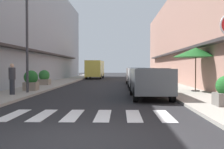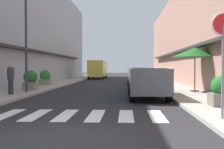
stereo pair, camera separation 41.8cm
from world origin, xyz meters
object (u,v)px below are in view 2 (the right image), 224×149
Objects in this scene: delivery_van at (98,68)px; cafe_umbrella at (195,52)px; round_street_sign at (223,37)px; planter_corner at (221,92)px; pedestrian_walking_near at (11,78)px; parked_car_near at (148,80)px; street_lamp at (29,31)px; parked_car_mid at (141,76)px; planter_far at (45,78)px; planter_midblock at (31,80)px; parked_car_far at (137,74)px.

cafe_umbrella is (7.67, -19.94, 0.96)m from delivery_van.
planter_corner is at bearing 72.02° from round_street_sign.
parked_car_near is at bearing 64.58° from pedestrian_walking_near.
parked_car_mid is at bearing 31.34° from street_lamp.
planter_far is at bearing 122.60° from round_street_sign.
planter_corner is at bearing -29.82° from street_lamp.
planter_corner is at bearing -34.69° from planter_midblock.
pedestrian_walking_near is (-6.96, 0.53, 0.03)m from parked_car_near.
street_lamp is 3.53× the size of pedestrian_walking_near.
planter_corner is (2.39, -8.93, -0.28)m from parked_car_mid.
planter_corner is (-0.52, -6.04, -1.73)m from cafe_umbrella.
delivery_van reaches higher than planter_far.
round_street_sign is at bearing -82.10° from parked_car_mid.
delivery_van reaches higher than parked_car_far.
parked_car_near is 6.17m from round_street_sign.
parked_car_mid is at bearing 135.22° from cafe_umbrella.
parked_car_near reaches higher than planter_corner.
pedestrian_walking_near is (-8.54, 6.32, -1.38)m from round_street_sign.
cafe_umbrella is at bearing -28.52° from planter_far.
delivery_van is 4.99× the size of planter_corner.
parked_car_far is at bearing -65.33° from delivery_van.
planter_far is (-9.88, 11.69, 0.04)m from planter_corner.
pedestrian_walking_near is (-6.96, -5.10, 0.03)m from parked_car_mid.
parked_car_mid is 2.57× the size of pedestrian_walking_near.
parked_car_far reaches higher than planter_corner.
planter_midblock is at bearing 145.31° from planter_corner.
parked_car_near reaches higher than planter_far.
street_lamp is at bearing -173.86° from cafe_umbrella.
round_street_sign reaches higher than parked_car_far.
pedestrian_walking_near is at bearing -120.53° from parked_car_far.
street_lamp reaches higher than delivery_van.
parked_car_near and parked_car_mid have the same top height.
round_street_sign is 3.12m from planter_corner.
street_lamp is at bearing 133.75° from pedestrian_walking_near.
planter_midblock is at bearing 107.39° from street_lamp.
delivery_van is at bearing 85.52° from street_lamp.
planter_corner is (2.39, -15.64, -0.28)m from parked_car_far.
planter_far is at bearing 130.20° from planter_corner.
planter_midblock reaches higher than planter_far.
parked_car_far is at bearing 106.89° from cafe_umbrella.
round_street_sign is at bearing -43.32° from street_lamp.
street_lamp is at bearing 164.85° from parked_car_near.
parked_car_far is 2.74× the size of pedestrian_walking_near.
parked_car_near is 4.25m from cafe_umbrella.
delivery_van is at bearing 153.21° from pedestrian_walking_near.
planter_midblock is at bearing 133.46° from round_street_sign.
parked_car_near is at bearing -78.16° from delivery_van.
planter_far is 0.74× the size of pedestrian_walking_near.
parked_car_near is at bearing -24.23° from planter_midblock.
parked_car_near is 0.81× the size of delivery_van.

